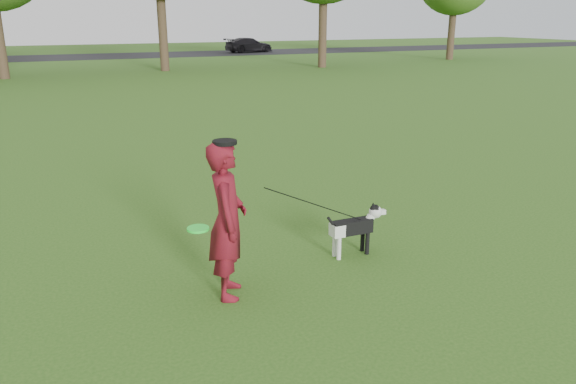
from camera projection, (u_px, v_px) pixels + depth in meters
name	position (u px, v px, depth m)	size (l,w,h in m)	color
ground	(300.00, 281.00, 6.47)	(120.00, 120.00, 0.00)	#285116
road	(73.00, 57.00, 41.42)	(120.00, 7.00, 0.02)	black
man	(227.00, 221.00, 5.91)	(0.62, 0.41, 1.71)	#5C0D1D
dog	(356.00, 225.00, 7.07)	(0.86, 0.17, 0.65)	black
car_right	(249.00, 45.00, 46.53)	(1.65, 4.05, 1.18)	black
man_held_items	(318.00, 206.00, 6.50)	(2.37, 0.53, 1.28)	#20FF35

